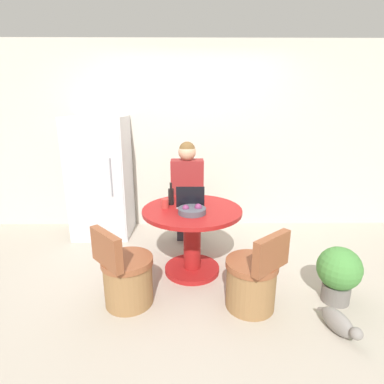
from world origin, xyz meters
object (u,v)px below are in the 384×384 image
(person_seated, at_px, (187,189))
(laptop, at_px, (190,202))
(refrigerator, at_px, (101,178))
(chair_near_left_corner, at_px, (126,277))
(cat, at_px, (339,323))
(dining_table, at_px, (192,231))
(potted_plant, at_px, (339,272))
(fruit_bowl, at_px, (192,210))
(chair_near_right_corner, at_px, (253,281))
(bottle, at_px, (171,196))

(person_seated, xyz_separation_m, laptop, (0.03, -0.65, 0.04))
(refrigerator, xyz_separation_m, chair_near_left_corner, (0.63, -1.58, -0.55))
(person_seated, xyz_separation_m, cat, (1.20, -1.68, -0.64))
(dining_table, height_order, potted_plant, dining_table)
(dining_table, relative_size, potted_plant, 1.94)
(dining_table, distance_m, fruit_bowl, 0.32)
(person_seated, height_order, fruit_bowl, person_seated)
(cat, bearing_deg, fruit_bowl, -144.32)
(refrigerator, bearing_deg, laptop, -38.29)
(laptop, bearing_deg, chair_near_right_corner, 127.93)
(fruit_bowl, height_order, cat, fruit_bowl)
(person_seated, bearing_deg, refrigerator, -14.30)
(cat, xyz_separation_m, potted_plant, (0.17, 0.41, 0.20))
(chair_near_right_corner, height_order, fruit_bowl, fruit_bowl)
(refrigerator, relative_size, chair_near_right_corner, 2.15)
(refrigerator, height_order, chair_near_left_corner, refrigerator)
(person_seated, xyz_separation_m, bottle, (-0.17, -0.60, 0.08))
(refrigerator, relative_size, dining_table, 1.57)
(chair_near_right_corner, xyz_separation_m, fruit_bowl, (-0.53, 0.47, 0.49))
(refrigerator, xyz_separation_m, dining_table, (1.22, -1.03, -0.34))
(dining_table, xyz_separation_m, person_seated, (-0.05, 0.74, 0.27))
(refrigerator, height_order, laptop, refrigerator)
(laptop, bearing_deg, dining_table, 102.63)
(refrigerator, xyz_separation_m, cat, (2.38, -1.98, -0.71))
(chair_near_right_corner, height_order, chair_near_left_corner, same)
(fruit_bowl, xyz_separation_m, cat, (1.15, -0.81, -0.66))
(fruit_bowl, xyz_separation_m, bottle, (-0.22, 0.28, 0.06))
(person_seated, bearing_deg, dining_table, 94.11)
(laptop, relative_size, cat, 0.70)
(person_seated, distance_m, cat, 2.17)
(bottle, bearing_deg, laptop, -15.35)
(dining_table, relative_size, fruit_bowl, 3.72)
(bottle, bearing_deg, fruit_bowl, -51.60)
(fruit_bowl, bearing_deg, person_seated, 93.39)
(cat, distance_m, potted_plant, 0.49)
(chair_near_right_corner, distance_m, laptop, 1.02)
(laptop, distance_m, cat, 1.70)
(dining_table, relative_size, laptop, 3.56)
(laptop, distance_m, fruit_bowl, 0.23)
(chair_near_left_corner, height_order, potted_plant, chair_near_left_corner)
(dining_table, relative_size, chair_near_right_corner, 1.37)
(dining_table, bearing_deg, chair_near_right_corner, -49.51)
(cat, height_order, potted_plant, potted_plant)
(laptop, height_order, fruit_bowl, laptop)
(fruit_bowl, bearing_deg, dining_table, 89.60)
(laptop, relative_size, potted_plant, 0.54)
(bottle, height_order, potted_plant, bottle)
(dining_table, bearing_deg, fruit_bowl, -90.40)
(chair_near_left_corner, bearing_deg, refrigerator, -20.95)
(laptop, relative_size, fruit_bowl, 1.04)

